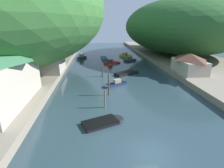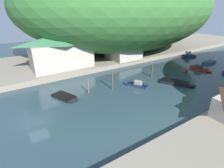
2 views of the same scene
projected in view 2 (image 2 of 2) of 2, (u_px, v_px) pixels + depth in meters
The scene contains 17 objects.
water_surface at pixel (180, 76), 38.27m from camera, with size 130.00×130.00×0.00m, color #283D47.
left_bank at pixel (120, 53), 55.71m from camera, with size 22.00×120.00×1.10m.
hillside_left at pixel (122, 8), 52.00m from camera, with size 43.79×61.30×25.28m.
waterfront_building at pixel (61, 50), 38.84m from camera, with size 6.64×14.19×7.66m.
boathouse_shed at pixel (124, 48), 46.31m from camera, with size 7.74×8.11×5.42m.
boat_white_cruiser at pixel (210, 62), 47.20m from camera, with size 2.06×5.37×0.55m.
boat_red_skiff at pixel (66, 97), 28.77m from camera, with size 5.37×3.77×0.38m.
boat_small_dinghy at pixel (201, 69), 41.71m from camera, with size 5.21×2.26×1.25m.
boat_moored_right at pixel (179, 83), 33.95m from camera, with size 6.60×5.08×0.61m.
boat_far_upstream at pixel (190, 55), 52.87m from camera, with size 3.25×4.54×1.79m.
boat_far_right_bank at pixel (135, 85), 33.13m from camera, with size 4.89×3.10×1.21m.
mooring_post_nearest at pixel (88, 86), 30.15m from camera, with size 0.22×0.22×2.68m.
mooring_post_second at pixel (112, 80), 31.49m from camera, with size 0.24×0.24×3.63m.
mooring_post_fourth at pixel (152, 71), 37.37m from camera, with size 0.30×0.30×2.73m.
channel_buoy_near at pixel (186, 71), 40.18m from camera, with size 0.78×0.78×1.16m.
person_on_quay at pixel (68, 66), 37.90m from camera, with size 0.27×0.41×1.69m.
person_by_boathouse at pixel (90, 62), 40.73m from camera, with size 0.25×0.40×1.69m.
Camera 2 is at (21.70, -2.16, 13.74)m, focal length 28.00 mm.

